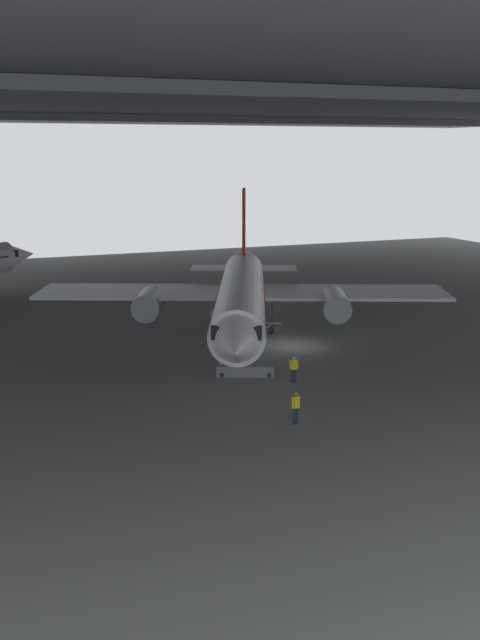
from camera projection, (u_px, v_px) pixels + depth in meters
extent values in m
plane|color=slate|center=(292.00, 346.00, 56.91)|extent=(110.00, 110.00, 0.00)
cube|color=#38383D|center=(223.00, 100.00, 65.43)|extent=(121.00, 99.00, 1.20)
cube|color=#4C4F54|center=(383.00, 93.00, 43.29)|extent=(115.50, 0.50, 0.70)
cube|color=#4C4F54|center=(165.00, 119.00, 80.55)|extent=(115.50, 0.50, 0.70)
cylinder|color=white|center=(241.00, 298.00, 57.69)|extent=(13.43, 24.89, 3.44)
cone|color=white|center=(236.00, 346.00, 43.65)|extent=(4.74, 5.14, 3.37)
cube|color=black|center=(237.00, 329.00, 45.68)|extent=(3.65, 3.38, 0.76)
cone|color=white|center=(244.00, 265.00, 71.65)|extent=(4.89, 6.22, 2.93)
cube|color=red|center=(244.00, 221.00, 68.62)|extent=(1.72, 3.54, 5.63)
cube|color=white|center=(271.00, 268.00, 68.52)|extent=(5.14, 4.33, 0.16)
cube|color=white|center=(216.00, 268.00, 68.62)|extent=(5.14, 4.33, 0.16)
cube|color=white|center=(355.00, 292.00, 61.63)|extent=(15.70, 11.50, 0.24)
cylinder|color=#9EA3A8|center=(335.00, 304.00, 59.97)|extent=(3.75, 4.95, 2.13)
cube|color=white|center=(130.00, 292.00, 62.01)|extent=(15.70, 11.50, 0.24)
cylinder|color=#9EA3A8|center=(149.00, 304.00, 60.27)|extent=(3.75, 4.95, 2.13)
cube|color=red|center=(241.00, 294.00, 57.63)|extent=(12.74, 23.20, 0.16)
cylinder|color=#9EA3A8|center=(238.00, 355.00, 49.73)|extent=(0.20, 0.20, 1.15)
cylinder|color=black|center=(238.00, 367.00, 49.90)|extent=(0.64, 0.94, 0.90)
cylinder|color=#9EA3A8|center=(272.00, 318.00, 60.53)|extent=(0.20, 0.20, 1.15)
cylinder|color=black|center=(271.00, 328.00, 60.70)|extent=(0.64, 0.94, 0.90)
cylinder|color=#9EA3A8|center=(212.00, 318.00, 60.62)|extent=(0.20, 0.20, 1.15)
cylinder|color=black|center=(212.00, 328.00, 60.80)|extent=(0.64, 0.94, 0.90)
cube|color=slate|center=(246.00, 369.00, 49.76)|extent=(3.95, 2.84, 0.70)
cube|color=slate|center=(246.00, 342.00, 49.38)|extent=(3.63, 2.55, 2.88)
cube|color=slate|center=(272.00, 321.00, 49.05)|extent=(1.53, 1.63, 0.12)
cylinder|color=black|center=(272.00, 311.00, 49.53)|extent=(0.06, 0.06, 1.00)
cylinder|color=black|center=(272.00, 315.00, 48.36)|extent=(0.06, 0.06, 1.00)
cylinder|color=black|center=(269.00, 369.00, 50.46)|extent=(0.32, 0.23, 0.30)
cylinder|color=black|center=(269.00, 375.00, 49.09)|extent=(0.32, 0.23, 0.30)
cylinder|color=black|center=(223.00, 369.00, 50.52)|extent=(0.32, 0.23, 0.30)
cylinder|color=black|center=(222.00, 375.00, 49.15)|extent=(0.32, 0.23, 0.30)
cylinder|color=#232838|center=(297.00, 416.00, 40.80)|extent=(0.14, 0.14, 0.89)
cylinder|color=#232838|center=(294.00, 416.00, 40.69)|extent=(0.14, 0.14, 0.89)
cube|color=yellow|center=(296.00, 402.00, 40.58)|extent=(0.41, 0.31, 0.63)
cylinder|color=yellow|center=(299.00, 401.00, 40.71)|extent=(0.09, 0.09, 0.60)
cylinder|color=yellow|center=(293.00, 402.00, 40.43)|extent=(0.09, 0.09, 0.60)
sphere|color=#8C6647|center=(296.00, 394.00, 40.48)|extent=(0.24, 0.24, 0.24)
cylinder|color=#232838|center=(292.00, 376.00, 47.96)|extent=(0.14, 0.14, 0.84)
cylinder|color=#232838|center=(295.00, 376.00, 47.96)|extent=(0.14, 0.14, 0.84)
cube|color=yellow|center=(294.00, 365.00, 47.80)|extent=(0.42, 0.34, 0.60)
cylinder|color=yellow|center=(290.00, 364.00, 47.80)|extent=(0.09, 0.09, 0.57)
cylinder|color=yellow|center=(298.00, 364.00, 47.80)|extent=(0.09, 0.09, 0.57)
sphere|color=beige|center=(294.00, 358.00, 47.71)|extent=(0.23, 0.23, 0.23)
cone|color=white|center=(19.00, 255.00, 81.89)|extent=(4.67, 4.37, 3.03)
cube|color=black|center=(2.00, 253.00, 80.37)|extent=(3.11, 3.32, 0.68)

